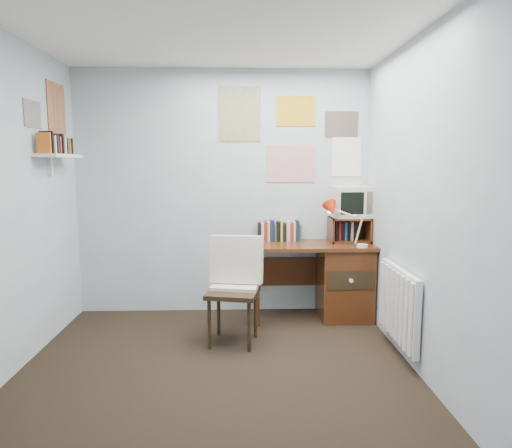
{
  "coord_description": "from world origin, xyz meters",
  "views": [
    {
      "loc": [
        0.18,
        -2.97,
        1.56
      ],
      "look_at": [
        0.32,
        0.95,
        1.03
      ],
      "focal_mm": 32.0,
      "sensor_mm": 36.0,
      "label": 1
    }
  ],
  "objects_px": {
    "desk_chair": "(233,293)",
    "tv_riser": "(349,229)",
    "crt_tv": "(351,200)",
    "wall_shelf": "(59,156)",
    "radiator": "(399,305)",
    "desk_lamp": "(363,227)",
    "desk": "(339,278)"
  },
  "relations": [
    {
      "from": "crt_tv",
      "to": "tv_riser",
      "type": "bearing_deg",
      "value": -129.62
    },
    {
      "from": "crt_tv",
      "to": "radiator",
      "type": "relative_size",
      "value": 0.45
    },
    {
      "from": "tv_riser",
      "to": "wall_shelf",
      "type": "relative_size",
      "value": 0.65
    },
    {
      "from": "desk",
      "to": "desk_chair",
      "type": "xyz_separation_m",
      "value": [
        -1.06,
        -0.64,
        0.04
      ]
    },
    {
      "from": "desk",
      "to": "wall_shelf",
      "type": "height_order",
      "value": "wall_shelf"
    },
    {
      "from": "desk_chair",
      "to": "radiator",
      "type": "distance_m",
      "value": 1.38
    },
    {
      "from": "radiator",
      "to": "tv_riser",
      "type": "bearing_deg",
      "value": 99.28
    },
    {
      "from": "desk",
      "to": "radiator",
      "type": "relative_size",
      "value": 1.5
    },
    {
      "from": "desk",
      "to": "crt_tv",
      "type": "distance_m",
      "value": 0.8
    },
    {
      "from": "desk_chair",
      "to": "radiator",
      "type": "relative_size",
      "value": 1.12
    },
    {
      "from": "crt_tv",
      "to": "desk",
      "type": "bearing_deg",
      "value": -141.54
    },
    {
      "from": "tv_riser",
      "to": "wall_shelf",
      "type": "bearing_deg",
      "value": -169.68
    },
    {
      "from": "desk",
      "to": "tv_riser",
      "type": "relative_size",
      "value": 3.0
    },
    {
      "from": "desk_chair",
      "to": "desk",
      "type": "bearing_deg",
      "value": 42.81
    },
    {
      "from": "desk_chair",
      "to": "tv_riser",
      "type": "distance_m",
      "value": 1.46
    },
    {
      "from": "desk",
      "to": "desk_lamp",
      "type": "distance_m",
      "value": 0.62
    },
    {
      "from": "tv_riser",
      "to": "desk",
      "type": "bearing_deg",
      "value": -137.04
    },
    {
      "from": "desk_chair",
      "to": "desk_lamp",
      "type": "bearing_deg",
      "value": 30.54
    },
    {
      "from": "desk_lamp",
      "to": "desk",
      "type": "bearing_deg",
      "value": 138.39
    },
    {
      "from": "desk",
      "to": "desk_chair",
      "type": "relative_size",
      "value": 1.33
    },
    {
      "from": "desk_chair",
      "to": "desk_lamp",
      "type": "xyz_separation_m",
      "value": [
        1.23,
        0.42,
        0.5
      ]
    },
    {
      "from": "desk_chair",
      "to": "desk_lamp",
      "type": "distance_m",
      "value": 1.39
    },
    {
      "from": "desk_lamp",
      "to": "wall_shelf",
      "type": "bearing_deg",
      "value": -165.91
    },
    {
      "from": "wall_shelf",
      "to": "desk",
      "type": "bearing_deg",
      "value": 8.4
    },
    {
      "from": "desk_chair",
      "to": "crt_tv",
      "type": "height_order",
      "value": "crt_tv"
    },
    {
      "from": "desk",
      "to": "radiator",
      "type": "bearing_deg",
      "value": -72.76
    },
    {
      "from": "desk_lamp",
      "to": "wall_shelf",
      "type": "height_order",
      "value": "wall_shelf"
    },
    {
      "from": "radiator",
      "to": "wall_shelf",
      "type": "distance_m",
      "value": 3.15
    },
    {
      "from": "tv_riser",
      "to": "wall_shelf",
      "type": "xyz_separation_m",
      "value": [
        -2.69,
        -0.49,
        0.74
      ]
    },
    {
      "from": "wall_shelf",
      "to": "radiator",
      "type": "bearing_deg",
      "value": -10.89
    },
    {
      "from": "desk",
      "to": "tv_riser",
      "type": "bearing_deg",
      "value": 42.96
    },
    {
      "from": "desk_chair",
      "to": "wall_shelf",
      "type": "height_order",
      "value": "wall_shelf"
    }
  ]
}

